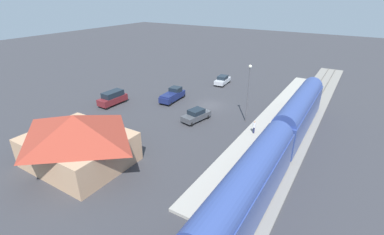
{
  "coord_description": "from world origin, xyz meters",
  "views": [
    {
      "loc": [
        -19.49,
        37.25,
        16.88
      ],
      "look_at": [
        -1.17,
        7.55,
        1.0
      ],
      "focal_mm": 25.89,
      "sensor_mm": 36.0,
      "label": 1
    }
  ],
  "objects_px": {
    "pedestrian_on_platform": "(254,126)",
    "sedan_silver": "(223,80)",
    "station_building": "(77,139)",
    "suv_maroon": "(113,98)",
    "sedan_charcoal": "(196,115)",
    "light_pole_near_platform": "(248,87)",
    "pickup_navy": "(173,95)"
  },
  "relations": [
    {
      "from": "pedestrian_on_platform",
      "to": "suv_maroon",
      "type": "relative_size",
      "value": 0.35
    },
    {
      "from": "sedan_charcoal",
      "to": "pedestrian_on_platform",
      "type": "bearing_deg",
      "value": -179.56
    },
    {
      "from": "station_building",
      "to": "pedestrian_on_platform",
      "type": "xyz_separation_m",
      "value": [
        -13.66,
        -15.8,
        -1.64
      ]
    },
    {
      "from": "pedestrian_on_platform",
      "to": "pickup_navy",
      "type": "distance_m",
      "value": 16.72
    },
    {
      "from": "pickup_navy",
      "to": "sedan_charcoal",
      "type": "bearing_deg",
      "value": 147.52
    },
    {
      "from": "pedestrian_on_platform",
      "to": "sedan_silver",
      "type": "xyz_separation_m",
      "value": [
        12.91,
        -17.44,
        -0.4
      ]
    },
    {
      "from": "sedan_silver",
      "to": "pickup_navy",
      "type": "height_order",
      "value": "pickup_navy"
    },
    {
      "from": "pickup_navy",
      "to": "sedan_charcoal",
      "type": "xyz_separation_m",
      "value": [
        -7.47,
        4.76,
        -0.15
      ]
    },
    {
      "from": "pedestrian_on_platform",
      "to": "light_pole_near_platform",
      "type": "xyz_separation_m",
      "value": [
        2.46,
        -3.5,
        3.83
      ]
    },
    {
      "from": "sedan_silver",
      "to": "station_building",
      "type": "bearing_deg",
      "value": 88.71
    },
    {
      "from": "pedestrian_on_platform",
      "to": "sedan_silver",
      "type": "bearing_deg",
      "value": -53.48
    },
    {
      "from": "pedestrian_on_platform",
      "to": "light_pole_near_platform",
      "type": "bearing_deg",
      "value": -54.85
    },
    {
      "from": "light_pole_near_platform",
      "to": "suv_maroon",
      "type": "bearing_deg",
      "value": 14.23
    },
    {
      "from": "station_building",
      "to": "sedan_charcoal",
      "type": "height_order",
      "value": "station_building"
    },
    {
      "from": "pickup_navy",
      "to": "pedestrian_on_platform",
      "type": "bearing_deg",
      "value": 163.7
    },
    {
      "from": "sedan_charcoal",
      "to": "light_pole_near_platform",
      "type": "relative_size",
      "value": 0.59
    },
    {
      "from": "station_building",
      "to": "sedan_charcoal",
      "type": "distance_m",
      "value": 16.66
    },
    {
      "from": "station_building",
      "to": "sedan_silver",
      "type": "bearing_deg",
      "value": -91.29
    },
    {
      "from": "station_building",
      "to": "pedestrian_on_platform",
      "type": "height_order",
      "value": "station_building"
    },
    {
      "from": "station_building",
      "to": "pedestrian_on_platform",
      "type": "distance_m",
      "value": 20.95
    },
    {
      "from": "light_pole_near_platform",
      "to": "sedan_charcoal",
      "type": "bearing_deg",
      "value": 30.23
    },
    {
      "from": "station_building",
      "to": "light_pole_near_platform",
      "type": "relative_size",
      "value": 1.36
    },
    {
      "from": "sedan_silver",
      "to": "light_pole_near_platform",
      "type": "relative_size",
      "value": 0.56
    },
    {
      "from": "station_building",
      "to": "sedan_charcoal",
      "type": "xyz_separation_m",
      "value": [
        -5.09,
        -15.73,
        -2.04
      ]
    },
    {
      "from": "sedan_charcoal",
      "to": "light_pole_near_platform",
      "type": "bearing_deg",
      "value": -149.77
    },
    {
      "from": "sedan_silver",
      "to": "sedan_charcoal",
      "type": "distance_m",
      "value": 18.03
    },
    {
      "from": "pickup_navy",
      "to": "suv_maroon",
      "type": "relative_size",
      "value": 1.11
    },
    {
      "from": "pedestrian_on_platform",
      "to": "light_pole_near_platform",
      "type": "relative_size",
      "value": 0.21
    },
    {
      "from": "station_building",
      "to": "suv_maroon",
      "type": "relative_size",
      "value": 2.24
    },
    {
      "from": "suv_maroon",
      "to": "light_pole_near_platform",
      "type": "distance_m",
      "value": 21.96
    },
    {
      "from": "pedestrian_on_platform",
      "to": "sedan_silver",
      "type": "distance_m",
      "value": 21.7
    },
    {
      "from": "station_building",
      "to": "suv_maroon",
      "type": "xyz_separation_m",
      "value": [
        9.74,
        -13.98,
        -1.77
      ]
    }
  ]
}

